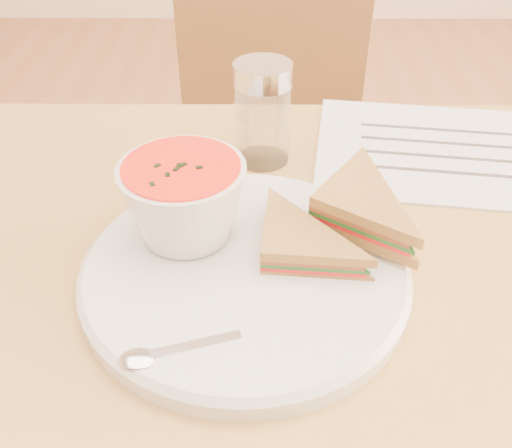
# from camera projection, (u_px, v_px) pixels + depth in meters

# --- Properties ---
(chair_far) EXTENTS (0.46, 0.46, 0.85)m
(chair_far) POSITION_uv_depth(u_px,v_px,m) (249.00, 212.00, 1.16)
(chair_far) COLOR brown
(chair_far) RESTS_ON floor
(plate) EXTENTS (0.34, 0.34, 0.02)m
(plate) POSITION_uv_depth(u_px,v_px,m) (245.00, 272.00, 0.53)
(plate) COLOR silver
(plate) RESTS_ON dining_table
(soup_bowl) EXTENTS (0.12, 0.12, 0.08)m
(soup_bowl) POSITION_uv_depth(u_px,v_px,m) (185.00, 204.00, 0.53)
(soup_bowl) COLOR silver
(soup_bowl) RESTS_ON plate
(sandwich_half_a) EXTENTS (0.11, 0.11, 0.03)m
(sandwich_half_a) POSITION_uv_depth(u_px,v_px,m) (260.00, 266.00, 0.50)
(sandwich_half_a) COLOR #A8783B
(sandwich_half_a) RESTS_ON plate
(sandwich_half_b) EXTENTS (0.16, 0.16, 0.04)m
(sandwich_half_b) POSITION_uv_depth(u_px,v_px,m) (308.00, 212.00, 0.54)
(sandwich_half_b) COLOR #A8783B
(sandwich_half_b) RESTS_ON plate
(spoon) EXTENTS (0.16, 0.08, 0.01)m
(spoon) POSITION_uv_depth(u_px,v_px,m) (197.00, 346.00, 0.45)
(spoon) COLOR silver
(spoon) RESTS_ON plate
(paper_menu) EXTENTS (0.36, 0.29, 0.00)m
(paper_menu) POSITION_uv_depth(u_px,v_px,m) (450.00, 151.00, 0.72)
(paper_menu) COLOR silver
(paper_menu) RESTS_ON dining_table
(condiment_shaker) EXTENTS (0.08, 0.08, 0.12)m
(condiment_shaker) POSITION_uv_depth(u_px,v_px,m) (263.00, 114.00, 0.67)
(condiment_shaker) COLOR silver
(condiment_shaker) RESTS_ON dining_table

